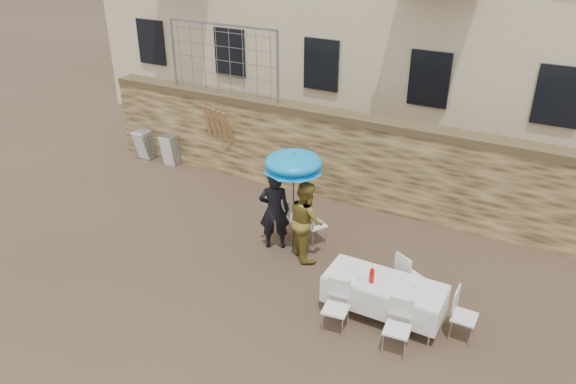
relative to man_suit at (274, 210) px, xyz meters
The scene contains 17 objects.
ground 2.36m from the man_suit, 92.16° to the right, with size 80.00×80.00×0.00m, color brown.
stone_wall 2.83m from the man_suit, 91.67° to the left, with size 13.00×0.50×2.20m, color olive.
chain_link_fence 4.72m from the man_suit, 137.56° to the left, with size 3.20×0.06×1.80m, color gray, non-canonical shape.
man_suit is the anchor object (origin of this frame).
woman_dress 0.75m from the man_suit, ahead, with size 0.84×0.65×1.73m, color #AE9335.
umbrella 1.17m from the man_suit, 14.04° to the left, with size 1.23×1.23×2.11m.
couple_chair_left 0.69m from the man_suit, 90.00° to the left, with size 0.48×0.48×0.96m, color white, non-canonical shape.
couple_chair_right 0.98m from the man_suit, 38.16° to the left, with size 0.48×0.48×0.96m, color white, non-canonical shape.
banquet_table 3.08m from the man_suit, 21.27° to the right, with size 2.10×0.85×0.78m.
soda_bottle 2.95m from the man_suit, 25.40° to the right, with size 0.09×0.09×0.26m, color red.
table_chair_front_left 2.97m from the man_suit, 39.46° to the right, with size 0.48×0.48×0.96m, color white, non-canonical shape.
table_chair_front_right 3.87m from the man_suit, 29.00° to the right, with size 0.48×0.48×0.96m, color white, non-canonical shape.
table_chair_back 3.11m from the man_suit, ahead, with size 0.48×0.48×0.96m, color white, non-canonical shape.
table_chair_side 4.41m from the man_suit, 13.40° to the right, with size 0.48×0.48×0.96m, color white, non-canonical shape.
chair_stack_left 6.20m from the man_suit, 155.97° to the left, with size 0.46×0.55×0.92m, color white, non-canonical shape.
chair_stack_right 5.40m from the man_suit, 152.07° to the left, with size 0.46×0.47×0.92m, color white, non-canonical shape.
wood_planks 4.08m from the man_suit, 140.60° to the left, with size 0.70×0.20×2.00m, color #A37749, non-canonical shape.
Camera 1 is at (5.27, -6.82, 6.65)m, focal length 35.00 mm.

